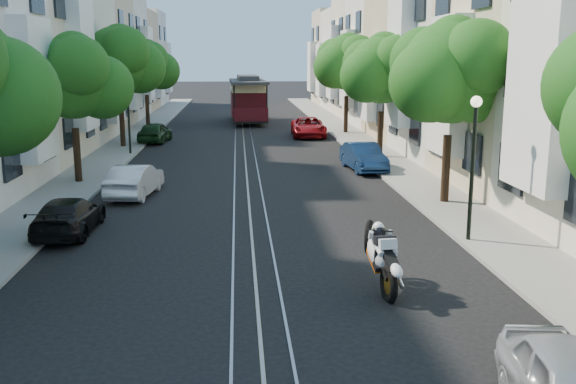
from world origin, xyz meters
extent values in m
plane|color=black|center=(0.00, 28.00, 0.00)|extent=(200.00, 200.00, 0.00)
cube|color=gray|center=(7.25, 28.00, 0.06)|extent=(2.50, 80.00, 0.12)
cube|color=gray|center=(-7.25, 28.00, 0.06)|extent=(2.50, 80.00, 0.12)
cube|color=gray|center=(-0.55, 28.00, 0.01)|extent=(0.06, 80.00, 0.02)
cube|color=gray|center=(0.00, 28.00, 0.01)|extent=(0.06, 80.00, 0.02)
cube|color=gray|center=(0.55, 28.00, 0.01)|extent=(0.06, 80.00, 0.02)
cube|color=tan|center=(0.00, 28.00, 0.00)|extent=(0.08, 80.00, 0.01)
cube|color=white|center=(8.20, 4.00, 4.62)|extent=(0.90, 3.04, 6.05)
cube|color=beige|center=(12.00, 12.00, 5.00)|extent=(7.00, 8.00, 10.00)
cube|color=white|center=(8.20, 12.00, 4.20)|extent=(0.90, 3.04, 5.50)
cube|color=silver|center=(12.00, 20.00, 6.00)|extent=(7.00, 8.00, 12.00)
cube|color=white|center=(8.20, 20.00, 5.04)|extent=(0.90, 3.04, 6.60)
cube|color=#C6B28C|center=(12.00, 28.00, 4.50)|extent=(7.00, 8.00, 9.00)
cube|color=white|center=(8.20, 28.00, 3.78)|extent=(0.90, 3.04, 4.95)
cube|color=white|center=(12.00, 36.00, 5.25)|extent=(7.00, 8.00, 10.50)
cube|color=white|center=(8.20, 36.00, 4.41)|extent=(0.90, 3.04, 5.78)
cube|color=beige|center=(12.00, 44.00, 5.75)|extent=(7.00, 8.00, 11.50)
cube|color=white|center=(8.20, 44.00, 4.83)|extent=(0.90, 3.04, 6.32)
cube|color=silver|center=(12.00, 52.00, 4.75)|extent=(7.00, 8.00, 9.50)
cube|color=white|center=(8.20, 52.00, 3.99)|extent=(0.90, 3.04, 5.23)
cube|color=beige|center=(12.00, 60.00, 5.00)|extent=(7.00, 8.00, 10.00)
cube|color=white|center=(8.20, 60.00, 4.20)|extent=(0.90, 3.04, 5.50)
cube|color=white|center=(-8.20, 12.00, 4.12)|extent=(0.90, 3.04, 5.39)
cube|color=beige|center=(-12.00, 20.00, 5.88)|extent=(7.00, 8.00, 11.76)
cube|color=white|center=(-8.20, 20.00, 4.94)|extent=(0.90, 3.04, 6.47)
cube|color=silver|center=(-12.00, 28.00, 4.41)|extent=(7.00, 8.00, 8.82)
cube|color=white|center=(-8.20, 28.00, 3.70)|extent=(0.90, 3.04, 4.85)
cube|color=beige|center=(-12.00, 36.00, 5.14)|extent=(7.00, 8.00, 10.29)
cube|color=white|center=(-8.20, 36.00, 4.32)|extent=(0.90, 3.04, 5.66)
cube|color=silver|center=(-12.00, 44.00, 5.63)|extent=(7.00, 8.00, 11.27)
cube|color=white|center=(-8.20, 44.00, 4.73)|extent=(0.90, 3.04, 6.20)
cube|color=#C6B28C|center=(-12.00, 52.00, 4.66)|extent=(7.00, 8.00, 9.31)
cube|color=white|center=(-8.20, 52.00, 3.91)|extent=(0.90, 3.04, 5.12)
cube|color=white|center=(-12.00, 60.00, 4.90)|extent=(7.00, 8.00, 9.80)
cube|color=white|center=(-8.20, 60.00, 4.12)|extent=(0.90, 3.04, 5.39)
cylinder|color=black|center=(7.20, 9.00, 1.34)|extent=(0.30, 0.30, 2.45)
sphere|color=#124912|center=(7.20, 9.00, 4.81)|extent=(3.64, 3.64, 3.64)
sphere|color=#124912|center=(8.30, 9.50, 4.41)|extent=(2.91, 2.91, 2.91)
sphere|color=#124912|center=(6.25, 8.30, 4.51)|extent=(2.84, 2.84, 2.84)
sphere|color=#124912|center=(7.30, 9.10, 5.71)|extent=(2.18, 2.18, 2.18)
cylinder|color=black|center=(7.20, 20.00, 1.31)|extent=(0.30, 0.30, 2.38)
sphere|color=#124912|center=(7.20, 20.00, 4.68)|extent=(3.54, 3.54, 3.54)
sphere|color=#124912|center=(8.30, 20.50, 4.28)|extent=(2.83, 2.83, 2.83)
sphere|color=#124912|center=(6.25, 19.30, 4.38)|extent=(2.76, 2.76, 2.76)
sphere|color=#124912|center=(7.30, 20.10, 5.58)|extent=(2.12, 2.12, 2.12)
cylinder|color=black|center=(7.20, 31.00, 1.38)|extent=(0.30, 0.30, 2.52)
sphere|color=#124912|center=(7.20, 31.00, 4.94)|extent=(3.74, 3.74, 3.74)
sphere|color=#124912|center=(8.30, 31.50, 4.54)|extent=(3.00, 3.00, 3.00)
sphere|color=#124912|center=(6.25, 30.30, 4.64)|extent=(2.92, 2.92, 2.92)
sphere|color=#124912|center=(7.30, 31.10, 5.84)|extent=(2.25, 2.25, 2.25)
cylinder|color=black|center=(-7.20, 14.00, 1.26)|extent=(0.30, 0.30, 2.27)
sphere|color=#124912|center=(-7.20, 14.00, 4.47)|extent=(3.38, 3.38, 3.38)
sphere|color=#124912|center=(-6.10, 14.50, 4.07)|extent=(2.70, 2.70, 2.70)
sphere|color=#124912|center=(-8.15, 13.30, 4.17)|extent=(2.64, 2.64, 2.64)
sphere|color=#124912|center=(-7.10, 14.10, 5.38)|extent=(2.03, 2.03, 2.03)
cylinder|color=black|center=(-7.20, 25.00, 1.43)|extent=(0.30, 0.30, 2.62)
sphere|color=#124912|center=(-7.20, 25.00, 5.14)|extent=(3.90, 3.90, 3.90)
sphere|color=#124912|center=(-6.10, 25.50, 4.74)|extent=(3.12, 3.12, 3.12)
sphere|color=#124912|center=(-8.15, 24.30, 4.84)|extent=(3.04, 3.04, 3.04)
sphere|color=#124912|center=(-7.10, 25.10, 6.04)|extent=(2.34, 2.34, 2.34)
cylinder|color=black|center=(-7.20, 36.00, 1.31)|extent=(0.30, 0.30, 2.38)
sphere|color=#124912|center=(-7.20, 36.00, 4.68)|extent=(3.54, 3.54, 3.54)
sphere|color=#124912|center=(-6.10, 36.50, 4.28)|extent=(2.83, 2.83, 2.83)
sphere|color=#124912|center=(-8.15, 35.30, 4.38)|extent=(2.76, 2.76, 2.76)
sphere|color=#124912|center=(-7.10, 36.10, 5.58)|extent=(2.12, 2.12, 2.12)
cylinder|color=black|center=(6.30, 4.00, 2.12)|extent=(0.12, 0.12, 4.00)
sphere|color=#FFF2CC|center=(6.30, 4.00, 4.12)|extent=(0.32, 0.32, 0.32)
cylinder|color=black|center=(-6.30, 22.00, 2.12)|extent=(0.12, 0.12, 4.00)
sphere|color=#FFF2CC|center=(-6.30, 22.00, 4.12)|extent=(0.32, 0.32, 0.32)
torus|color=black|center=(2.95, -0.20, 0.36)|extent=(0.27, 0.90, 0.88)
torus|color=black|center=(2.78, 1.26, 1.05)|extent=(0.42, 0.86, 0.86)
ellipsoid|color=silver|center=(2.87, 0.48, 0.91)|extent=(0.65, 1.25, 1.00)
ellipsoid|color=silver|center=(2.90, 0.20, 1.16)|extent=(0.51, 0.70, 0.57)
cube|color=black|center=(2.96, -0.29, 0.95)|extent=(0.32, 0.65, 0.39)
cube|color=silver|center=(2.91, 0.17, 1.23)|extent=(0.46, 0.70, 0.33)
sphere|color=black|center=(2.86, 0.54, 1.37)|extent=(0.31, 0.31, 0.31)
cube|color=black|center=(0.50, 39.72, 0.51)|extent=(2.91, 9.16, 0.34)
cube|color=#440B11|center=(0.50, 39.72, 1.87)|extent=(2.91, 5.76, 2.72)
cube|color=beige|center=(0.50, 39.72, 2.89)|extent=(2.97, 5.82, 0.68)
cube|color=#2D2D30|center=(0.50, 39.72, 3.35)|extent=(3.14, 9.17, 0.20)
cube|color=#2D2D30|center=(0.50, 39.72, 3.63)|extent=(1.76, 5.16, 0.40)
imported|color=#0D2245|center=(5.60, 16.32, 0.65)|extent=(1.77, 4.08, 1.30)
imported|color=maroon|center=(4.40, 29.54, 0.66)|extent=(2.35, 4.83, 1.32)
imported|color=black|center=(-5.60, 5.99, 0.57)|extent=(1.67, 3.93, 1.13)
imported|color=silver|center=(-4.40, 11.31, 0.63)|extent=(1.85, 3.99, 1.26)
imported|color=#153517|center=(-5.60, 27.35, 0.66)|extent=(2.03, 4.04, 1.32)
camera|label=1|loc=(-0.36, -13.58, 5.37)|focal=40.00mm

